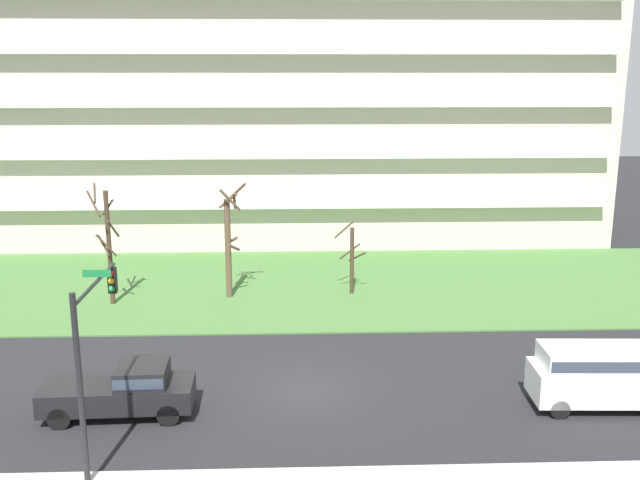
{
  "coord_description": "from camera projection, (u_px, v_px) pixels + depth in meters",
  "views": [
    {
      "loc": [
        -0.39,
        -25.82,
        12.12
      ],
      "look_at": [
        0.78,
        6.0,
        4.64
      ],
      "focal_mm": 39.55,
      "sensor_mm": 36.0,
      "label": 1
    }
  ],
  "objects": [
    {
      "name": "van_white_center_left",
      "position": [
        603.0,
        372.0,
        26.04
      ],
      "size": [
        5.28,
        2.21,
        2.36
      ],
      "rotation": [
        0.0,
        0.0,
        -0.04
      ],
      "color": "white",
      "rests_on": "ground"
    },
    {
      "name": "grass_lawn_strip",
      "position": [
        302.0,
        285.0,
        41.52
      ],
      "size": [
        80.0,
        16.0,
        0.08
      ],
      "primitive_type": "cube",
      "color": "#477238",
      "rests_on": "ground"
    },
    {
      "name": "tree_far_left",
      "position": [
        108.0,
        243.0,
        37.23
      ],
      "size": [
        1.6,
        1.47,
        6.61
      ],
      "color": "#423023",
      "rests_on": "ground"
    },
    {
      "name": "tree_left",
      "position": [
        229.0,
        240.0,
        38.53
      ],
      "size": [
        1.6,
        1.91,
        6.44
      ],
      "color": "brown",
      "rests_on": "ground"
    },
    {
      "name": "ground",
      "position": [
        306.0,
        388.0,
        27.91
      ],
      "size": [
        160.0,
        160.0,
        0.0
      ],
      "primitive_type": "plane",
      "color": "#232326"
    },
    {
      "name": "traffic_signal_mast",
      "position": [
        93.0,
        338.0,
        21.82
      ],
      "size": [
        0.9,
        4.7,
        6.13
      ],
      "color": "black",
      "rests_on": "ground"
    },
    {
      "name": "tree_center",
      "position": [
        352.0,
        258.0,
        39.49
      ],
      "size": [
        1.81,
        1.12,
        4.05
      ],
      "color": "#423023",
      "rests_on": "ground"
    },
    {
      "name": "apartment_building",
      "position": [
        299.0,
        102.0,
        52.32
      ],
      "size": [
        44.12,
        11.92,
        20.32
      ],
      "color": "beige",
      "rests_on": "ground"
    },
    {
      "name": "pickup_black_near_left",
      "position": [
        125.0,
        389.0,
        25.5
      ],
      "size": [
        5.47,
        2.19,
        1.95
      ],
      "rotation": [
        0.0,
        0.0,
        0.04
      ],
      "color": "black",
      "rests_on": "ground"
    }
  ]
}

